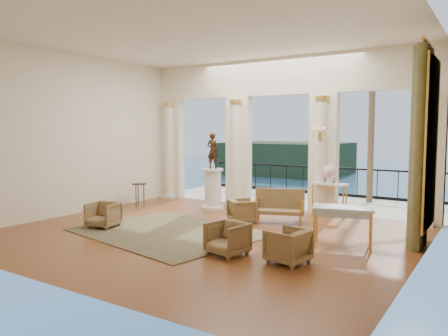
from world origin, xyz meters
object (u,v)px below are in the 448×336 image
Objects in this scene: armchair_b at (227,237)px; statue at (213,151)px; console_table at (330,189)px; armchair_d at (242,209)px; game_table at (343,211)px; pedestal at (213,190)px; settee at (279,206)px; side_table at (139,187)px; armchair_a at (103,214)px; armchair_c at (288,244)px.

statue reaches higher than armchair_b.
console_table reaches higher than armchair_b.
game_table is (2.92, -0.93, 0.40)m from armchair_d.
armchair_b reaches higher than armchair_d.
pedestal is 1.20× the size of console_table.
console_table is at bearing -168.33° from statue.
game_table is at bearing -56.46° from console_table.
settee is 1.91× the size of side_table.
armchair_b is 4.88m from pedestal.
settee is at bearing 3.82° from side_table.
armchair_a is 0.99× the size of armchair_b.
armchair_b reaches higher than armchair_c.
statue reaches higher than pedestal.
console_table reaches higher than game_table.
statue is (-2.97, 3.87, 1.41)m from armchair_b.
console_table reaches higher than side_table.
armchair_c is at bearing -14.37° from armchair_a.
statue reaches higher than armchair_c.
armchair_c is 3.53m from settee.
armchair_d is at bearing -34.23° from pedestal.
armchair_d is 0.65× the size of console_table.
settee reaches higher than armchair_a.
game_table is at bearing -54.67° from settee.
armchair_b is at bearing -72.53° from armchair_c.
console_table reaches higher than armchair_d.
armchair_b is 2.46m from game_table.
game_table reaches higher than side_table.
armchair_b is at bearing -17.31° from armchair_a.
pedestal reaches higher than console_table.
console_table is (0.83, 1.44, 0.34)m from settee.
armchair_d is at bearing 146.38° from game_table.
armchair_a is 4.98m from armchair_c.
game_table is (5.44, 1.44, 0.39)m from armchair_a.
armchair_c is 1.03× the size of armchair_d.
side_table is (-3.84, 0.24, 0.29)m from armchair_d.
settee reaches higher than game_table.
armchair_b is at bearing -148.75° from game_table.
side_table is at bearing 104.48° from armchair_a.
game_table is at bearing -24.30° from pedestal.
game_table is 1.08× the size of pedestal.
game_table is at bearing -9.85° from side_table.
console_table is at bearing -159.39° from armchair_c.
settee is (-0.48, 3.26, 0.07)m from armchair_b.
console_table is at bearing 98.07° from game_table.
pedestal is at bearing -121.63° from armchair_c.
armchair_a is at bearing 85.20° from armchair_d.
armchair_b is at bearing 125.01° from statue.
armchair_a is 0.49× the size of settee.
statue reaches higher than armchair_d.
settee is at bearing -102.74° from armchair_d.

